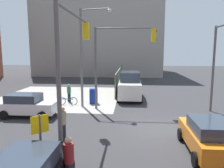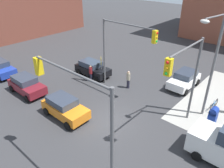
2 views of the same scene
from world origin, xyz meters
name	(u,v)px [view 2 (image 2 of 2)]	position (x,y,z in m)	size (l,w,h in m)	color
ground_plane	(107,120)	(0.00, 0.00, 0.00)	(120.00, 120.00, 0.00)	#333335
traffic_signal_nw_corner	(122,43)	(-2.30, 4.50, 4.65)	(5.75, 0.36, 6.50)	#59595B
traffic_signal_se_corner	(78,106)	(2.32, -4.50, 4.64)	(5.69, 0.36, 6.50)	#59595B
traffic_signal_ne_corner	(186,73)	(4.50, 2.69, 4.59)	(0.36, 4.81, 6.50)	#59595B
street_lamp_corner	(212,61)	(5.13, 5.44, 4.70)	(0.81, 2.64, 8.00)	slate
warning_sign_two_way	(101,64)	(-5.40, 4.94, 1.64)	(0.48, 0.48, 2.40)	#4C4C4C
mailbox_blue	(213,115)	(6.20, 5.00, 0.76)	(0.56, 0.64, 1.43)	navy
coupe_blue	(0,68)	(-14.26, -1.79, 0.84)	(3.97, 2.02, 1.62)	#1E389E
coupe_maroon	(26,85)	(-8.57, -1.87, 0.84)	(4.06, 2.02, 1.62)	maroon
sedan_white	(184,79)	(1.99, 9.05, 0.84)	(2.02, 3.95, 1.62)	white
sedan_black	(92,68)	(-6.67, 4.84, 0.84)	(3.98, 2.02, 1.62)	black
coupe_orange	(65,107)	(-2.89, -1.81, 0.84)	(4.00, 2.02, 1.62)	orange
pedestrian_crossing	(91,73)	(-5.80, 3.80, 0.93)	(0.36, 0.36, 1.78)	maroon
pedestrian_walking_north	(128,79)	(-2.00, 5.20, 0.95)	(0.36, 0.36, 1.82)	#9E937A
bicycle_leaning_on_fence	(214,105)	(5.60, 7.20, 0.35)	(0.05, 1.75, 0.97)	black
bicycle_at_crosswalk	(99,69)	(-6.80, 6.00, 0.35)	(1.75, 0.05, 0.97)	black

